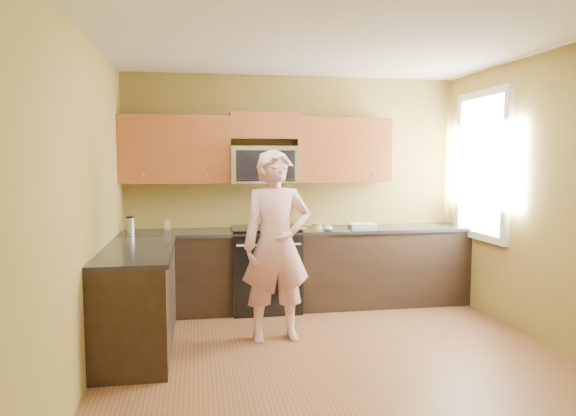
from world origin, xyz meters
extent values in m
plane|color=brown|center=(0.00, 0.00, 0.00)|extent=(4.00, 4.00, 0.00)
plane|color=white|center=(0.00, 0.00, 2.70)|extent=(4.00, 4.00, 0.00)
plane|color=olive|center=(0.00, 2.00, 1.35)|extent=(4.00, 0.00, 4.00)
plane|color=olive|center=(0.00, -2.00, 1.35)|extent=(4.00, 0.00, 4.00)
plane|color=olive|center=(-2.00, 0.00, 1.35)|extent=(0.00, 4.00, 4.00)
plane|color=olive|center=(2.00, 0.00, 1.35)|extent=(0.00, 4.00, 4.00)
cube|color=black|center=(0.00, 1.70, 0.44)|extent=(4.00, 0.60, 0.88)
cube|color=black|center=(-1.70, 0.60, 0.44)|extent=(0.60, 1.60, 0.88)
cube|color=black|center=(0.00, 1.69, 0.90)|extent=(4.00, 0.62, 0.04)
cube|color=black|center=(-1.69, 0.60, 0.90)|extent=(0.62, 1.60, 0.04)
cube|color=brown|center=(-0.40, 1.83, 2.10)|extent=(0.76, 0.33, 0.30)
imported|color=#E37180|center=(-0.42, 0.65, 0.90)|extent=(0.69, 0.48, 1.81)
cube|color=#B27F47|center=(0.01, 1.68, 0.93)|extent=(0.13, 0.13, 0.01)
ellipsoid|color=silver|center=(0.29, 1.47, 0.95)|extent=(0.11, 0.12, 0.06)
ellipsoid|color=silver|center=(0.64, 1.70, 0.95)|extent=(0.15, 0.16, 0.07)
cube|color=white|center=(0.76, 1.68, 0.95)|extent=(0.31, 0.26, 0.05)
cylinder|color=silver|center=(-1.49, 1.82, 0.98)|extent=(0.07, 0.07, 0.12)
camera|label=1|loc=(-1.16, -4.22, 1.71)|focal=32.83mm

